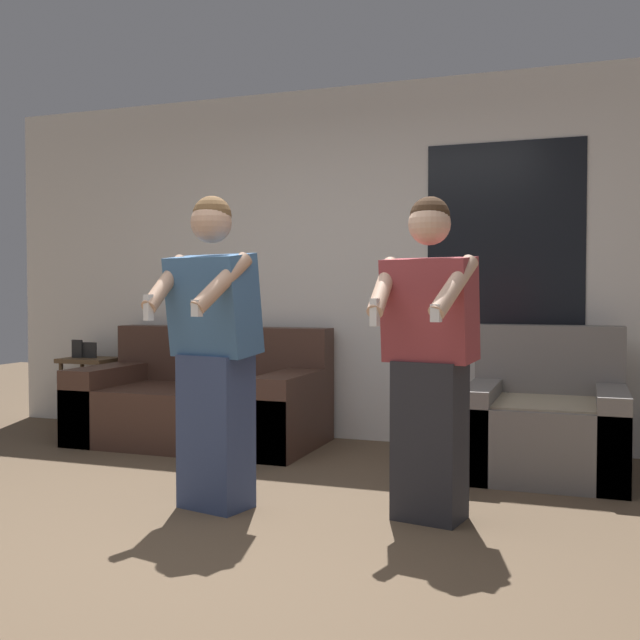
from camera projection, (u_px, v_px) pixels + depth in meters
name	position (u px, v px, depth m)	size (l,w,h in m)	color
ground_plane	(174.00, 548.00, 3.29)	(14.00, 14.00, 0.00)	brown
wall_back	(354.00, 263.00, 5.74)	(6.11, 0.07, 2.70)	silver
couch	(203.00, 404.00, 5.64)	(1.79, 0.97, 0.86)	#472D23
armchair	(546.00, 425.00, 4.66)	(0.94, 0.94, 0.91)	slate
side_table	(90.00, 370.00, 6.30)	(0.45, 0.36, 0.73)	brown
person_left	(213.00, 353.00, 3.88)	(0.52, 0.56, 1.63)	#384770
person_right	(429.00, 359.00, 3.68)	(0.50, 0.53, 1.60)	#28282D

